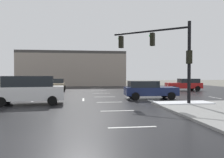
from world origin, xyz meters
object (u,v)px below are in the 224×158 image
sedan_red (185,84)px  sedan_navy (149,89)px  traffic_signal_mast (165,49)px  sedan_tan (57,85)px  suv_white (29,89)px

sedan_red → sedan_navy: (-7.62, -8.89, 0.00)m
traffic_signal_mast → sedan_navy: 4.55m
sedan_red → sedan_tan: 16.70m
sedan_navy → sedan_red: bearing=51.0°
sedan_red → sedan_navy: 11.70m
traffic_signal_mast → sedan_tan: size_ratio=1.22×
sedan_navy → traffic_signal_mast: bearing=-85.3°
sedan_red → suv_white: bearing=38.1°
suv_white → sedan_navy: bearing=-172.4°
sedan_red → sedan_navy: bearing=54.5°
sedan_red → traffic_signal_mast: bearing=63.7°
traffic_signal_mast → sedan_red: 14.63m
traffic_signal_mast → suv_white: traffic_signal_mast is taller
sedan_red → sedan_tan: size_ratio=1.01×
sedan_red → sedan_tan: bearing=0.1°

